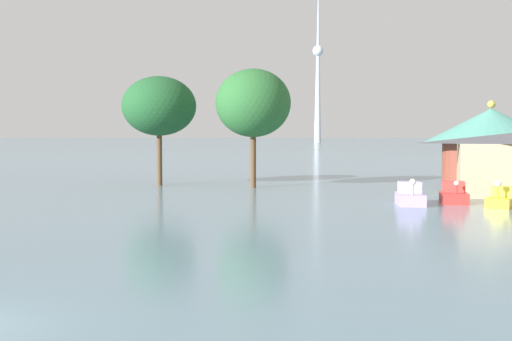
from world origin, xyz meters
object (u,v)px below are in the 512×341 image
Objects in this scene: pedal_boat_red at (454,195)px; pedal_boat_yellow at (502,199)px; green_roof_pavilion at (491,140)px; pedal_boat_lavender at (410,196)px; shoreline_tree_tall_left at (159,106)px; distant_broadcast_tower at (318,60)px; shoreline_tree_mid at (253,103)px.

pedal_boat_yellow reaches higher than pedal_boat_red.
pedal_boat_red is 0.22× the size of green_roof_pavilion.
pedal_boat_red is 0.81× the size of pedal_boat_yellow.
pedal_boat_lavender is at bearing -65.32° from pedal_boat_red.
shoreline_tree_tall_left is at bearing -92.35° from pedal_boat_yellow.
pedal_boat_yellow is at bearing -20.33° from shoreline_tree_tall_left.
pedal_boat_red is at bearing -78.64° from distant_broadcast_tower.
distant_broadcast_tower reaches higher than shoreline_tree_mid.
pedal_boat_red is at bearing -101.88° from green_roof_pavilion.
pedal_boat_lavender is at bearing -69.59° from pedal_boat_yellow.
distant_broadcast_tower reaches higher than pedal_boat_yellow.
pedal_boat_yellow is 18.61m from green_roof_pavilion.
shoreline_tree_tall_left is (-21.38, 10.16, 6.25)m from pedal_boat_lavender.
shoreline_tree_mid is (-13.01, 10.23, 6.40)m from pedal_boat_lavender.
green_roof_pavilion is 28.97m from shoreline_tree_tall_left.
shoreline_tree_mid reaches higher than pedal_boat_lavender.
distant_broadcast_tower is at bearing -175.56° from pedal_boat_red.
pedal_boat_lavender is 24.48m from shoreline_tree_tall_left.
pedal_boat_lavender is 5.43m from pedal_boat_yellow.
pedal_boat_lavender reaches higher than pedal_boat_yellow.
green_roof_pavilion is 21.15m from shoreline_tree_mid.
shoreline_tree_tall_left is at bearing -82.59° from distant_broadcast_tower.
pedal_boat_red is at bearing 113.08° from pedal_boat_lavender.
pedal_boat_lavender is 1.28× the size of pedal_boat_red.
shoreline_tree_tall_left is 0.96× the size of shoreline_tree_mid.
distant_broadcast_tower reaches higher than pedal_boat_red.
pedal_boat_lavender is at bearing -25.42° from shoreline_tree_tall_left.
pedal_boat_lavender is at bearing -38.17° from shoreline_tree_mid.
pedal_boat_yellow is at bearing 56.12° from pedal_boat_red.
distant_broadcast_tower is (-49.46, 315.71, 40.16)m from shoreline_tree_mid.
pedal_boat_yellow is at bearing -28.47° from shoreline_tree_mid.
distant_broadcast_tower reaches higher than shoreline_tree_tall_left.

